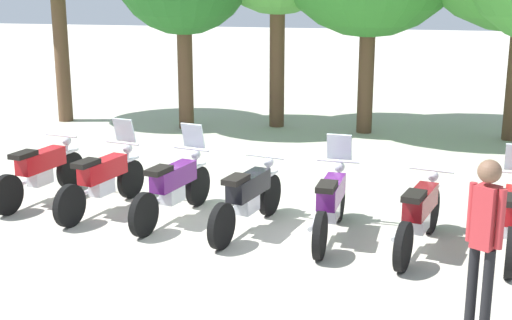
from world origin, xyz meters
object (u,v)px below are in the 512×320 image
Objects in this scene: motorcycle_3 at (248,197)px; motorcycle_4 at (331,202)px; motorcycle_0 at (41,171)px; motorcycle_1 at (103,179)px; motorcycle_2 at (173,186)px; person_0 at (485,230)px; motorcycle_5 at (419,214)px.

motorcycle_3 is 0.98× the size of motorcycle_4.
motorcycle_1 is at bearing -91.50° from motorcycle_0.
motorcycle_0 is at bearing 85.04° from motorcycle_4.
motorcycle_1 is at bearing 94.52° from motorcycle_3.
motorcycle_1 reaches higher than motorcycle_3.
motorcycle_2 is 1.19× the size of person_0.
person_0 reaches higher than motorcycle_2.
motorcycle_3 is at bearing -95.17° from person_0.
person_0 is at bearing -138.39° from motorcycle_4.
motorcycle_3 is (1.20, -0.24, -0.01)m from motorcycle_2.
motorcycle_2 is 1.22m from motorcycle_3.
motorcycle_3 and motorcycle_5 have the same top height.
motorcycle_2 is at bearing -84.31° from motorcycle_1.
motorcycle_5 is at bearing -131.24° from person_0.
motorcycle_0 is 3.67m from motorcycle_3.
motorcycle_2 is 1.00× the size of motorcycle_3.
motorcycle_2 is (1.20, -0.15, 0.00)m from motorcycle_1.
person_0 is at bearing -149.94° from motorcycle_5.
person_0 is (3.00, -2.35, 0.58)m from motorcycle_3.
motorcycle_2 is at bearing -88.71° from motorcycle_0.
motorcycle_4 is 1.23m from motorcycle_5.
motorcycle_2 reaches higher than motorcycle_5.
motorcycle_0 and motorcycle_5 have the same top height.
motorcycle_2 is 4.96m from person_0.
motorcycle_2 reaches higher than motorcycle_0.
motorcycle_5 is (3.61, -0.50, -0.01)m from motorcycle_2.
motorcycle_5 is (1.21, -0.21, -0.01)m from motorcycle_4.
person_0 is (1.80, -2.30, 0.56)m from motorcycle_4.
motorcycle_1 reaches higher than motorcycle_5.
motorcycle_0 is 1.24m from motorcycle_1.
motorcycle_3 is 3.85m from person_0.
motorcycle_3 is (2.40, -0.39, -0.01)m from motorcycle_1.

